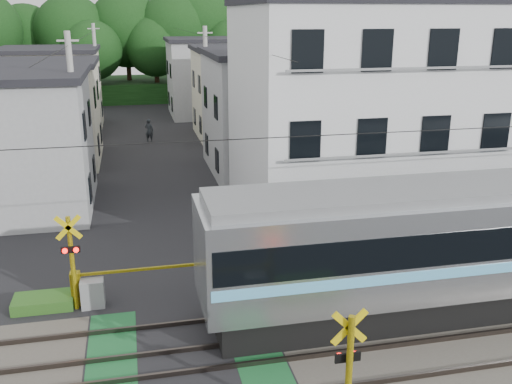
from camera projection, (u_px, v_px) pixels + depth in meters
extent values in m
plane|color=black|center=(186.00, 363.00, 14.82)|extent=(120.00, 120.00, 0.00)
cube|color=#47423A|center=(186.00, 363.00, 14.82)|extent=(120.00, 6.00, 0.00)
cube|color=black|center=(186.00, 363.00, 14.82)|extent=(5.20, 120.00, 0.00)
cube|color=#145126|center=(111.00, 372.00, 14.43)|extent=(1.30, 6.00, 0.00)
cube|color=#145126|center=(258.00, 354.00, 15.21)|extent=(1.30, 6.00, 0.00)
cube|color=#3F3833|center=(188.00, 372.00, 14.33)|extent=(120.00, 0.08, 0.14)
cube|color=#3F3833|center=(184.00, 350.00, 15.27)|extent=(120.00, 0.08, 0.14)
cube|color=#3F3833|center=(180.00, 323.00, 16.57)|extent=(120.00, 0.08, 0.14)
cube|color=black|center=(507.00, 287.00, 17.89)|extent=(18.50, 2.55, 0.96)
cube|color=black|center=(300.00, 315.00, 16.55)|extent=(2.57, 2.36, 0.64)
cube|color=black|center=(201.00, 245.00, 15.23)|extent=(0.10, 2.58, 1.67)
cylinder|color=yellow|center=(348.00, 381.00, 11.63)|extent=(0.14, 0.14, 3.00)
cube|color=yellow|center=(349.00, 327.00, 11.37)|extent=(0.77, 0.05, 0.77)
cube|color=yellow|center=(349.00, 327.00, 11.37)|extent=(0.77, 0.05, 0.77)
cube|color=black|center=(348.00, 357.00, 11.58)|extent=(0.55, 0.05, 0.20)
sphere|color=#FF0C07|center=(339.00, 357.00, 11.60)|extent=(0.16, 0.16, 0.16)
sphere|color=#FF0C07|center=(354.00, 355.00, 11.67)|extent=(0.16, 0.16, 0.16)
cylinder|color=yellow|center=(73.00, 264.00, 17.11)|extent=(0.14, 0.14, 3.00)
cube|color=yellow|center=(68.00, 228.00, 16.66)|extent=(0.77, 0.05, 0.77)
cube|color=yellow|center=(68.00, 228.00, 16.66)|extent=(0.77, 0.05, 0.77)
cube|color=black|center=(71.00, 250.00, 16.87)|extent=(0.55, 0.05, 0.20)
sphere|color=#FF0C07|center=(65.00, 251.00, 16.78)|extent=(0.16, 0.16, 0.16)
sphere|color=#FF0C07|center=(76.00, 250.00, 16.85)|extent=(0.16, 0.16, 0.16)
cube|color=gray|center=(93.00, 294.00, 17.53)|extent=(0.70, 0.50, 0.90)
cube|color=yellow|center=(76.00, 289.00, 17.63)|extent=(0.30, 0.30, 1.10)
cube|color=yellow|center=(149.00, 269.00, 17.96)|extent=(4.20, 0.08, 0.08)
cube|color=silver|center=(361.00, 117.00, 24.07)|extent=(10.00, 8.00, 9.00)
cube|color=black|center=(367.00, 1.00, 22.68)|extent=(10.20, 8.16, 0.30)
cube|color=black|center=(303.00, 223.00, 20.46)|extent=(1.10, 0.06, 1.40)
cube|color=black|center=(367.00, 218.00, 20.96)|extent=(1.10, 0.06, 1.40)
cube|color=black|center=(428.00, 213.00, 21.46)|extent=(1.10, 0.06, 1.40)
cube|color=black|center=(486.00, 209.00, 21.96)|extent=(1.10, 0.06, 1.40)
cube|color=gray|center=(400.00, 233.00, 21.19)|extent=(9.00, 0.06, 0.08)
cube|color=black|center=(305.00, 141.00, 19.56)|extent=(1.10, 0.06, 1.40)
cube|color=black|center=(372.00, 138.00, 20.06)|extent=(1.10, 0.06, 1.40)
cube|color=black|center=(435.00, 135.00, 20.56)|extent=(1.10, 0.06, 1.40)
cube|color=black|center=(496.00, 132.00, 21.07)|extent=(1.10, 0.06, 1.40)
cube|color=gray|center=(406.00, 154.00, 20.29)|extent=(9.00, 0.06, 0.08)
cube|color=black|center=(308.00, 51.00, 18.66)|extent=(1.10, 0.06, 1.40)
cube|color=black|center=(377.00, 50.00, 19.17)|extent=(1.10, 0.06, 1.40)
cube|color=black|center=(443.00, 49.00, 19.67)|extent=(1.10, 0.06, 1.40)
cube|color=black|center=(506.00, 49.00, 20.17)|extent=(1.10, 0.06, 1.40)
cube|color=gray|center=(413.00, 68.00, 19.40)|extent=(9.00, 0.06, 0.08)
cube|color=#9FA1A4|center=(8.00, 146.00, 25.64)|extent=(7.00, 7.00, 6.00)
cube|color=black|center=(90.00, 188.00, 25.24)|extent=(0.06, 1.00, 1.20)
cube|color=black|center=(94.00, 168.00, 28.50)|extent=(0.06, 1.00, 1.20)
cube|color=black|center=(85.00, 126.00, 24.40)|extent=(0.06, 1.00, 1.20)
cube|color=black|center=(89.00, 112.00, 27.66)|extent=(0.06, 1.00, 1.20)
cube|color=#9FA1A4|center=(273.00, 115.00, 32.02)|extent=(7.00, 8.00, 6.50)
cube|color=black|center=(273.00, 53.00, 31.00)|extent=(7.35, 8.40, 0.30)
cube|color=black|center=(217.00, 160.00, 30.01)|extent=(0.06, 1.00, 1.20)
cube|color=black|center=(207.00, 144.00, 33.74)|extent=(0.06, 1.00, 1.20)
cube|color=black|center=(216.00, 107.00, 29.18)|extent=(0.06, 1.00, 1.20)
cube|color=black|center=(205.00, 97.00, 32.91)|extent=(0.06, 1.00, 1.20)
cube|color=beige|center=(28.00, 115.00, 33.95)|extent=(8.00, 7.00, 5.80)
cube|color=black|center=(22.00, 63.00, 33.04)|extent=(8.40, 7.35, 0.30)
cube|color=black|center=(99.00, 145.00, 33.63)|extent=(0.06, 1.00, 1.20)
cube|color=black|center=(101.00, 133.00, 36.89)|extent=(0.06, 1.00, 1.20)
cube|color=black|center=(95.00, 97.00, 32.79)|extent=(0.06, 1.00, 1.20)
cube|color=black|center=(98.00, 89.00, 36.05)|extent=(0.06, 1.00, 1.20)
cube|color=beige|center=(245.00, 94.00, 41.47)|extent=(7.00, 7.00, 6.20)
cube|color=black|center=(245.00, 48.00, 40.50)|extent=(7.35, 7.35, 0.30)
cube|color=black|center=(200.00, 125.00, 39.65)|extent=(0.06, 1.00, 1.20)
cube|color=black|center=(195.00, 116.00, 42.91)|extent=(0.06, 1.00, 1.20)
cube|color=black|center=(199.00, 84.00, 38.81)|extent=(0.06, 1.00, 1.20)
cube|color=black|center=(193.00, 79.00, 42.07)|extent=(0.06, 1.00, 1.20)
cube|color=beige|center=(52.00, 92.00, 43.28)|extent=(7.00, 8.00, 6.00)
cube|color=black|center=(47.00, 49.00, 42.34)|extent=(7.35, 8.40, 0.30)
cube|color=black|center=(100.00, 117.00, 42.65)|extent=(0.06, 1.00, 1.20)
cube|color=black|center=(102.00, 109.00, 46.38)|extent=(0.06, 1.00, 1.20)
cube|color=black|center=(97.00, 79.00, 41.81)|extent=(0.06, 1.00, 1.20)
cube|color=black|center=(99.00, 74.00, 45.54)|extent=(0.06, 1.00, 1.20)
cube|color=#9FA1A4|center=(215.00, 78.00, 50.61)|extent=(8.00, 7.00, 6.40)
cube|color=black|center=(214.00, 39.00, 49.61)|extent=(8.40, 7.35, 0.30)
cube|color=black|center=(172.00, 104.00, 48.72)|extent=(0.06, 1.00, 1.20)
cube|color=black|center=(169.00, 98.00, 51.98)|extent=(0.06, 1.00, 1.20)
cube|color=black|center=(170.00, 71.00, 47.89)|extent=(0.06, 1.00, 1.20)
cube|color=black|center=(168.00, 67.00, 51.15)|extent=(0.06, 1.00, 1.20)
cube|color=#143812|center=(139.00, 89.00, 61.12)|extent=(40.00, 10.00, 2.00)
cylinder|color=#332114|center=(31.00, 77.00, 58.88)|extent=(0.50, 0.50, 4.85)
sphere|color=#143812|center=(26.00, 38.00, 57.72)|extent=(6.79, 6.79, 6.79)
cylinder|color=#332114|center=(47.00, 81.00, 59.25)|extent=(0.50, 0.50, 4.07)
sphere|color=#143812|center=(43.00, 48.00, 58.27)|extent=(5.70, 5.70, 5.70)
cylinder|color=#332114|center=(76.00, 76.00, 57.99)|extent=(0.50, 0.50, 5.27)
sphere|color=#143812|center=(72.00, 33.00, 56.73)|extent=(7.38, 7.38, 7.38)
cylinder|color=#332114|center=(95.00, 85.00, 55.96)|extent=(0.50, 0.50, 4.08)
sphere|color=#143812|center=(92.00, 50.00, 54.99)|extent=(5.71, 5.71, 5.71)
cylinder|color=#332114|center=(129.00, 73.00, 59.82)|extent=(0.50, 0.50, 5.50)
sphere|color=#143812|center=(126.00, 29.00, 58.50)|extent=(7.70, 7.70, 7.70)
cylinder|color=#332114|center=(157.00, 81.00, 58.15)|extent=(0.50, 0.50, 4.26)
sphere|color=#143812|center=(155.00, 47.00, 57.13)|extent=(5.97, 5.97, 5.97)
cylinder|color=#332114|center=(176.00, 74.00, 59.57)|extent=(0.50, 0.50, 5.41)
sphere|color=#143812|center=(175.00, 31.00, 58.27)|extent=(7.58, 7.58, 7.58)
cylinder|color=#332114|center=(199.00, 70.00, 61.16)|extent=(0.50, 0.50, 5.90)
sphere|color=#143812|center=(198.00, 24.00, 59.75)|extent=(8.26, 8.26, 8.26)
cylinder|color=#332114|center=(230.00, 81.00, 58.99)|extent=(0.50, 0.50, 4.06)
sphere|color=#143812|center=(229.00, 49.00, 58.02)|extent=(5.68, 5.68, 5.68)
cylinder|color=#332114|center=(247.00, 80.00, 60.24)|extent=(0.50, 0.50, 4.02)
sphere|color=#143812|center=(247.00, 49.00, 59.28)|extent=(5.63, 5.63, 5.63)
cylinder|color=#332114|center=(269.00, 74.00, 60.90)|extent=(0.50, 0.50, 5.06)
sphere|color=#143812|center=(270.00, 35.00, 59.69)|extent=(7.08, 7.08, 7.08)
cube|color=black|center=(395.00, 132.00, 15.50)|extent=(60.00, 0.02, 0.02)
cylinder|color=#A5A5A0|center=(76.00, 125.00, 25.04)|extent=(0.26, 0.26, 8.00)
cube|color=#A5A5A0|center=(68.00, 41.00, 23.97)|extent=(0.90, 0.08, 0.08)
cylinder|color=#A5A5A0|center=(207.00, 94.00, 34.87)|extent=(0.26, 0.26, 8.00)
cube|color=#A5A5A0|center=(205.00, 33.00, 33.79)|extent=(0.90, 0.08, 0.08)
cylinder|color=#A5A5A0|center=(97.00, 76.00, 44.61)|extent=(0.26, 0.26, 8.00)
cube|color=#A5A5A0|center=(93.00, 29.00, 43.54)|extent=(0.90, 0.08, 0.08)
cube|color=black|center=(85.00, 36.00, 33.81)|extent=(0.02, 42.00, 0.02)
cube|color=black|center=(202.00, 35.00, 35.25)|extent=(0.02, 42.00, 0.02)
imported|color=#272C31|center=(149.00, 131.00, 40.07)|extent=(0.72, 0.62, 1.66)
cube|color=#2D5E1E|center=(44.00, 302.00, 17.58)|extent=(1.80, 1.00, 0.36)
cube|color=#2D5E1E|center=(316.00, 286.00, 18.70)|extent=(1.50, 0.90, 0.30)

